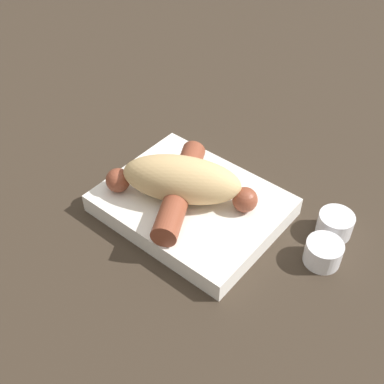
% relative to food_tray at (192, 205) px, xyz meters
% --- Properties ---
extents(ground_plane, '(3.00, 3.00, 0.00)m').
position_rel_food_tray_xyz_m(ground_plane, '(0.00, 0.00, -0.01)').
color(ground_plane, '#33281E').
extents(food_tray, '(0.23, 0.18, 0.03)m').
position_rel_food_tray_xyz_m(food_tray, '(0.00, 0.00, 0.00)').
color(food_tray, silver).
rests_on(food_tray, ground_plane).
extents(bread_roll, '(0.16, 0.12, 0.06)m').
position_rel_food_tray_xyz_m(bread_roll, '(0.01, 0.01, 0.04)').
color(bread_roll, tan).
rests_on(bread_roll, food_tray).
extents(sausage, '(0.18, 0.16, 0.03)m').
position_rel_food_tray_xyz_m(sausage, '(0.01, 0.01, 0.03)').
color(sausage, brown).
rests_on(sausage, food_tray).
extents(pickled_veggies, '(0.06, 0.06, 0.00)m').
position_rel_food_tray_xyz_m(pickled_veggies, '(0.04, -0.04, 0.02)').
color(pickled_veggies, orange).
rests_on(pickled_veggies, food_tray).
extents(condiment_cup_near, '(0.05, 0.05, 0.03)m').
position_rel_food_tray_xyz_m(condiment_cup_near, '(-0.17, -0.04, -0.00)').
color(condiment_cup_near, white).
rests_on(condiment_cup_near, ground_plane).
extents(condiment_cup_far, '(0.05, 0.05, 0.03)m').
position_rel_food_tray_xyz_m(condiment_cup_far, '(-0.16, -0.09, -0.00)').
color(condiment_cup_far, white).
rests_on(condiment_cup_far, ground_plane).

